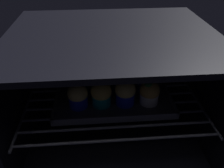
% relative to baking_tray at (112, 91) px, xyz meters
% --- Properties ---
extents(oven_cavity, '(0.59, 0.47, 0.37)m').
position_rel_baking_tray_xyz_m(oven_cavity, '(0.00, 0.03, 0.02)').
color(oven_cavity, black).
rests_on(oven_cavity, ground).
extents(oven_rack, '(0.55, 0.42, 0.01)m').
position_rel_baking_tray_xyz_m(oven_rack, '(0.00, -0.01, -0.01)').
color(oven_rack, '#42424C').
rests_on(oven_rack, oven_cavity).
extents(baking_tray, '(0.36, 0.29, 0.02)m').
position_rel_baking_tray_xyz_m(baking_tray, '(0.00, 0.00, 0.00)').
color(baking_tray, '#4C4C51').
rests_on(baking_tray, oven_rack).
extents(muffin_row0_col0, '(0.06, 0.06, 0.08)m').
position_rel_baking_tray_xyz_m(muffin_row0_col0, '(-0.11, -0.07, 0.04)').
color(muffin_row0_col0, '#1928B7').
rests_on(muffin_row0_col0, baking_tray).
extents(muffin_row0_col1, '(0.06, 0.06, 0.08)m').
position_rel_baking_tray_xyz_m(muffin_row0_col1, '(-0.04, -0.07, 0.04)').
color(muffin_row0_col1, '#0C8C84').
rests_on(muffin_row0_col1, baking_tray).
extents(muffin_row0_col2, '(0.06, 0.06, 0.08)m').
position_rel_baking_tray_xyz_m(muffin_row0_col2, '(0.03, -0.07, 0.05)').
color(muffin_row0_col2, '#1928B7').
rests_on(muffin_row0_col2, baking_tray).
extents(muffin_row0_col3, '(0.06, 0.06, 0.08)m').
position_rel_baking_tray_xyz_m(muffin_row0_col3, '(0.11, -0.07, 0.04)').
color(muffin_row0_col3, silver).
rests_on(muffin_row0_col3, baking_tray).
extents(muffin_row1_col0, '(0.06, 0.06, 0.08)m').
position_rel_baking_tray_xyz_m(muffin_row1_col0, '(-0.11, 0.00, 0.04)').
color(muffin_row1_col0, '#0C8C84').
rests_on(muffin_row1_col0, baking_tray).
extents(muffin_row1_col1, '(0.06, 0.06, 0.08)m').
position_rel_baking_tray_xyz_m(muffin_row1_col1, '(-0.04, 0.00, 0.04)').
color(muffin_row1_col1, '#1928B7').
rests_on(muffin_row1_col1, baking_tray).
extents(muffin_row1_col2, '(0.06, 0.06, 0.08)m').
position_rel_baking_tray_xyz_m(muffin_row1_col2, '(0.04, 0.00, 0.04)').
color(muffin_row1_col2, '#1928B7').
rests_on(muffin_row1_col2, baking_tray).
extents(muffin_row1_col3, '(0.06, 0.06, 0.08)m').
position_rel_baking_tray_xyz_m(muffin_row1_col3, '(0.11, 0.00, 0.04)').
color(muffin_row1_col3, '#1928B7').
rests_on(muffin_row1_col3, baking_tray).
extents(muffin_row2_col0, '(0.06, 0.06, 0.08)m').
position_rel_baking_tray_xyz_m(muffin_row2_col0, '(-0.11, 0.07, 0.04)').
color(muffin_row2_col0, '#1928B7').
rests_on(muffin_row2_col0, baking_tray).
extents(muffin_row2_col1, '(0.06, 0.06, 0.08)m').
position_rel_baking_tray_xyz_m(muffin_row2_col1, '(-0.04, 0.08, 0.04)').
color(muffin_row2_col1, '#7A238C').
rests_on(muffin_row2_col1, baking_tray).
extents(muffin_row2_col2, '(0.06, 0.06, 0.08)m').
position_rel_baking_tray_xyz_m(muffin_row2_col2, '(0.03, 0.07, 0.04)').
color(muffin_row2_col2, '#0C8C84').
rests_on(muffin_row2_col2, baking_tray).
extents(muffin_row2_col3, '(0.06, 0.06, 0.08)m').
position_rel_baking_tray_xyz_m(muffin_row2_col3, '(0.11, 0.07, 0.04)').
color(muffin_row2_col3, '#1928B7').
rests_on(muffin_row2_col3, baking_tray).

